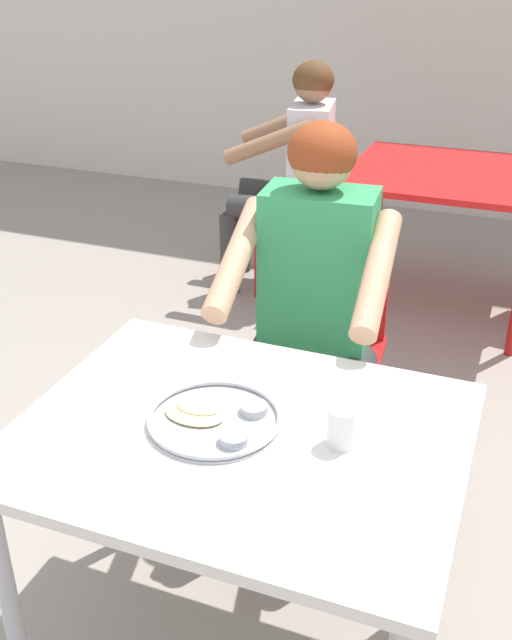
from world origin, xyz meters
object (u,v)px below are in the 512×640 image
at_px(thali_tray, 216,419).
at_px(table_background_red, 448,187).
at_px(drinking_cup, 342,425).
at_px(chair_red_left, 310,207).
at_px(table_foreground, 241,459).
at_px(patron_background, 293,158).
at_px(diner_foreground, 311,296).
at_px(chair_foreground, 323,337).

distance_m(thali_tray, table_background_red, 2.33).
relative_size(drinking_cup, chair_red_left, 0.11).
relative_size(table_foreground, patron_background, 0.84).
height_order(diner_foreground, patron_background, diner_foreground).
bearing_deg(thali_tray, table_foreground, -6.08).
distance_m(table_foreground, thali_tray, 0.11).
relative_size(thali_tray, chair_red_left, 0.38).
relative_size(table_foreground, chair_red_left, 1.22).
relative_size(table_background_red, patron_background, 0.78).
height_order(chair_foreground, diner_foreground, diner_foreground).
distance_m(table_foreground, table_background_red, 2.33).
relative_size(thali_tray, diner_foreground, 0.25).
distance_m(chair_foreground, chair_red_left, 1.46).
xyz_separation_m(table_background_red, chair_red_left, (-0.68, -0.05, -0.17)).
bearing_deg(thali_tray, drinking_cup, 4.92).
xyz_separation_m(thali_tray, chair_red_left, (-0.47, 2.27, -0.26)).
xyz_separation_m(chair_foreground, chair_red_left, (-0.47, 1.38, -0.02)).
xyz_separation_m(thali_tray, patron_background, (-0.59, 2.30, -0.03)).
bearing_deg(thali_tray, chair_red_left, 101.76).
height_order(diner_foreground, table_background_red, diner_foreground).
bearing_deg(patron_background, chair_foreground, -67.36).
distance_m(diner_foreground, chair_red_left, 1.69).
distance_m(chair_foreground, diner_foreground, 0.33).
relative_size(diner_foreground, table_background_red, 1.35).
distance_m(table_foreground, drinking_cup, 0.26).
bearing_deg(drinking_cup, diner_foreground, 112.73).
bearing_deg(table_background_red, table_foreground, -93.55).
relative_size(chair_foreground, table_background_red, 0.89).
xyz_separation_m(drinking_cup, patron_background, (-0.87, 2.28, -0.06)).
xyz_separation_m(thali_tray, drinking_cup, (0.29, 0.02, 0.04)).
relative_size(chair_red_left, patron_background, 0.69).
xyz_separation_m(thali_tray, chair_foreground, (0.00, 0.89, -0.24)).
bearing_deg(chair_foreground, diner_foreground, -86.53).
bearing_deg(chair_foreground, chair_red_left, 109.00).
relative_size(table_foreground, table_background_red, 1.08).
bearing_deg(diner_foreground, patron_background, 110.31).
distance_m(drinking_cup, table_background_red, 2.30).
bearing_deg(table_foreground, chair_foreground, 93.84).
distance_m(drinking_cup, diner_foreground, 0.71).
xyz_separation_m(drinking_cup, chair_foreground, (-0.29, 0.87, -0.28)).
bearing_deg(table_foreground, thali_tray, 173.92).
distance_m(table_background_red, chair_red_left, 0.70).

